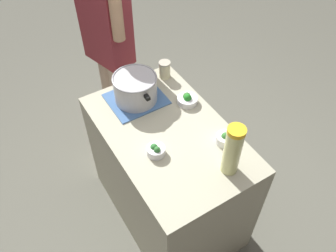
{
  "coord_description": "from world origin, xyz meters",
  "views": [
    {
      "loc": [
        -1.16,
        0.72,
        2.43
      ],
      "look_at": [
        0.0,
        0.0,
        0.94
      ],
      "focal_mm": 37.68,
      "sensor_mm": 36.0,
      "label": 1
    }
  ],
  "objects": [
    {
      "name": "broccoli_bowl_front",
      "position": [
        -0.24,
        -0.23,
        0.93
      ],
      "size": [
        0.11,
        0.11,
        0.08
      ],
      "color": "silver",
      "rests_on": "counter_slab"
    },
    {
      "name": "cooking_pot",
      "position": [
        0.34,
        0.03,
        0.99
      ],
      "size": [
        0.35,
        0.28,
        0.17
      ],
      "color": "#B7B7BC",
      "rests_on": "dish_cloth"
    },
    {
      "name": "mason_jar",
      "position": [
        0.44,
        -0.25,
        0.96
      ],
      "size": [
        0.08,
        0.08,
        0.12
      ],
      "color": "beige",
      "rests_on": "counter_slab"
    },
    {
      "name": "dish_cloth",
      "position": [
        0.34,
        0.03,
        0.9
      ],
      "size": [
        0.3,
        0.35,
        0.01
      ],
      "primitive_type": "cube",
      "color": "#446AA0",
      "rests_on": "counter_slab"
    },
    {
      "name": "broccoli_bowl_back",
      "position": [
        -0.1,
        0.14,
        0.92
      ],
      "size": [
        0.1,
        0.1,
        0.07
      ],
      "color": "silver",
      "rests_on": "counter_slab"
    },
    {
      "name": "person_cook",
      "position": [
        0.87,
        -0.04,
        0.91
      ],
      "size": [
        0.5,
        0.29,
        1.64
      ],
      "color": "tan",
      "rests_on": "ground_plane"
    },
    {
      "name": "counter_slab",
      "position": [
        0.0,
        0.0,
        0.45
      ],
      "size": [
        1.09,
        0.68,
        0.89
      ],
      "primitive_type": "cube",
      "color": "#B0AD94",
      "rests_on": "ground_plane"
    },
    {
      "name": "broccoli_bowl_center",
      "position": [
        0.15,
        -0.23,
        0.92
      ],
      "size": [
        0.13,
        0.13,
        0.08
      ],
      "color": "silver",
      "rests_on": "counter_slab"
    },
    {
      "name": "lemonade_pitcher",
      "position": [
        -0.4,
        -0.14,
        1.06
      ],
      "size": [
        0.09,
        0.09,
        0.32
      ],
      "color": "beige",
      "rests_on": "counter_slab"
    },
    {
      "name": "ground_plane",
      "position": [
        0.0,
        0.0,
        0.0
      ],
      "size": [
        8.0,
        8.0,
        0.0
      ],
      "primitive_type": "plane",
      "color": "#646458"
    }
  ]
}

